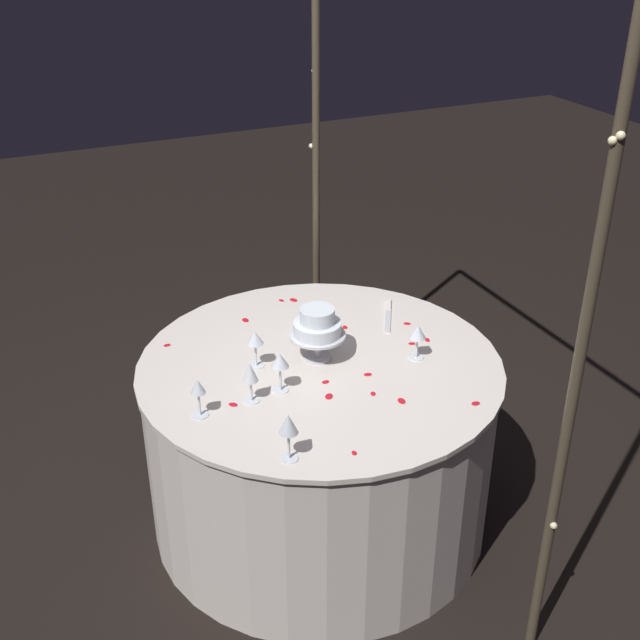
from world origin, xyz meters
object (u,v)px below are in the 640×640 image
at_px(wine_glass_1, 198,389).
at_px(cake_knife, 388,314).
at_px(wine_glass_2, 418,333).
at_px(tiered_cake, 317,326).
at_px(wine_glass_3, 280,362).
at_px(wine_glass_4, 288,426).
at_px(wine_glass_5, 250,374).
at_px(main_table, 320,442).
at_px(wine_glass_0, 255,340).
at_px(decorative_arch, 422,153).

distance_m(wine_glass_1, cake_knife, 1.04).
relative_size(wine_glass_1, wine_glass_2, 1.00).
distance_m(tiered_cake, wine_glass_3, 0.27).
bearing_deg(tiered_cake, wine_glass_4, -32.44).
relative_size(wine_glass_1, wine_glass_5, 0.94).
distance_m(main_table, wine_glass_0, 0.56).
bearing_deg(cake_knife, wine_glass_3, -60.74).
distance_m(tiered_cake, wine_glass_0, 0.24).
distance_m(decorative_arch, wine_glass_3, 0.91).
bearing_deg(main_table, wine_glass_1, -74.02).
distance_m(wine_glass_4, cake_knife, 1.08).
bearing_deg(wine_glass_0, wine_glass_4, -10.11).
height_order(wine_glass_3, wine_glass_5, wine_glass_3).
bearing_deg(wine_glass_3, main_table, 119.25).
bearing_deg(main_table, wine_glass_5, -67.27).
distance_m(main_table, wine_glass_1, 0.74).
distance_m(wine_glass_0, wine_glass_5, 0.24).
xyz_separation_m(wine_glass_1, wine_glass_3, (-0.03, 0.32, 0.01)).
height_order(wine_glass_1, wine_glass_2, same).
xyz_separation_m(wine_glass_2, wine_glass_5, (0.02, -0.69, 0.00)).
distance_m(wine_glass_3, cake_knife, 0.75).
bearing_deg(wine_glass_4, wine_glass_3, 161.92).
bearing_deg(wine_glass_3, wine_glass_2, 89.84).
xyz_separation_m(wine_glass_3, wine_glass_4, (0.38, -0.13, 0.01)).
height_order(decorative_arch, tiered_cake, decorative_arch).
relative_size(wine_glass_3, wine_glass_5, 1.01).
distance_m(main_table, cake_knife, 0.63).
bearing_deg(wine_glass_3, tiered_cake, 125.52).
height_order(wine_glass_2, wine_glass_5, wine_glass_5).
distance_m(main_table, wine_glass_2, 0.62).
height_order(tiered_cake, wine_glass_5, tiered_cake).
bearing_deg(main_table, decorative_arch, 89.85).
height_order(decorative_arch, wine_glass_4, decorative_arch).
distance_m(tiered_cake, wine_glass_5, 0.38).
xyz_separation_m(decorative_arch, wine_glass_2, (0.12, -0.04, -0.67)).
bearing_deg(wine_glass_0, wine_glass_5, -24.43).
distance_m(decorative_arch, wine_glass_5, 1.00).
relative_size(wine_glass_2, wine_glass_4, 0.85).
xyz_separation_m(main_table, tiered_cake, (-0.04, 0.01, 0.52)).
relative_size(wine_glass_4, cake_knife, 0.65).
relative_size(main_table, wine_glass_4, 8.21).
bearing_deg(wine_glass_0, main_table, 71.52).
relative_size(decorative_arch, wine_glass_4, 14.03).
xyz_separation_m(wine_glass_1, wine_glass_2, (-0.03, 0.89, 0.00)).
xyz_separation_m(decorative_arch, cake_knife, (-0.24, 0.03, -0.78)).
bearing_deg(cake_knife, wine_glass_5, -63.48).
distance_m(tiered_cake, cake_knife, 0.49).
height_order(decorative_arch, cake_knife, decorative_arch).
distance_m(wine_glass_0, wine_glass_1, 0.37).
bearing_deg(wine_glass_0, decorative_arch, 82.88).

